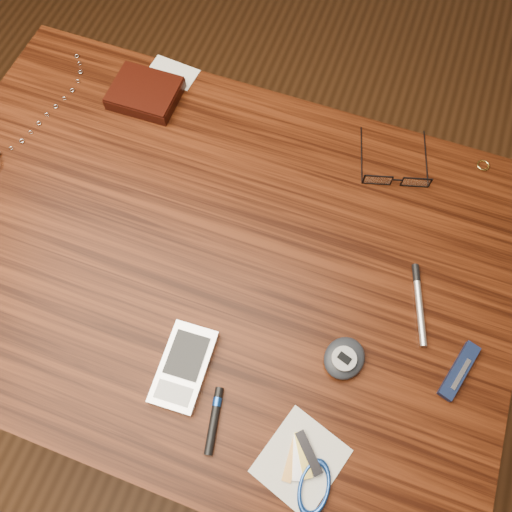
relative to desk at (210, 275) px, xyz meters
The scene contains 11 objects.
ground 0.65m from the desk, ahead, with size 3.80×3.80×0.00m, color #472814.
desk is the anchor object (origin of this frame).
wallet_and_card 0.36m from the desk, 130.99° to the left, with size 0.13×0.15×0.03m.
eyeglasses 0.37m from the desk, 42.42° to the left, with size 0.14×0.14×0.03m.
gold_ring 0.52m from the desk, 38.96° to the left, with size 0.02×0.02×0.00m, color tan.
pda_phone 0.22m from the desk, 76.81° to the right, with size 0.07×0.13×0.02m.
pedometer 0.30m from the desk, 19.55° to the right, with size 0.07×0.08×0.03m.
notepad_keys 0.38m from the desk, 45.17° to the right, with size 0.13×0.13×0.01m.
pocket_knife 0.44m from the desk, ahead, with size 0.05×0.10×0.01m.
silver_pen 0.36m from the desk, ahead, with size 0.05×0.13×0.01m.
black_blue_pen 0.28m from the desk, 64.63° to the right, with size 0.03×0.09×0.01m.
Camera 1 is at (0.19, -0.28, 1.49)m, focal length 35.00 mm.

